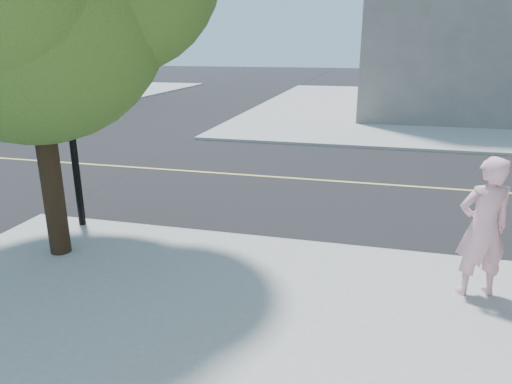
# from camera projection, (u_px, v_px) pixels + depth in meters

# --- Properties ---
(ground) EXTENTS (140.00, 140.00, 0.00)m
(ground) POSITION_uv_depth(u_px,v_px,m) (82.00, 223.00, 9.86)
(ground) COLOR black
(ground) RESTS_ON ground
(road_ew) EXTENTS (140.00, 9.00, 0.01)m
(road_ew) POSITION_uv_depth(u_px,v_px,m) (171.00, 170.00, 14.02)
(road_ew) COLOR black
(road_ew) RESTS_ON ground
(man_on_phone) EXTENTS (0.87, 0.70, 2.07)m
(man_on_phone) POSITION_uv_depth(u_px,v_px,m) (483.00, 228.00, 6.55)
(man_on_phone) COLOR #F1AFC3
(man_on_phone) RESTS_ON sidewalk_se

